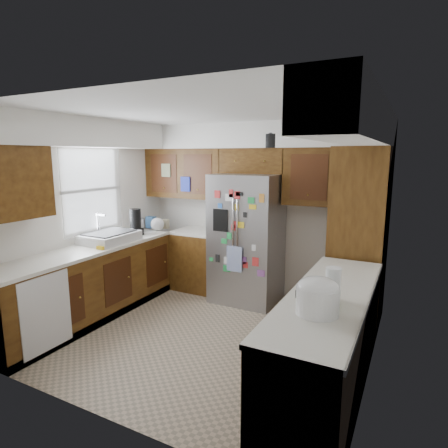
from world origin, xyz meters
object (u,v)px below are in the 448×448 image
(fridge, at_px, (247,238))
(paper_towel, at_px, (333,284))
(rice_cooker, at_px, (318,295))
(pantry, at_px, (359,238))

(fridge, height_order, paper_towel, fridge)
(fridge, height_order, rice_cooker, fridge)
(pantry, relative_size, fridge, 1.19)
(paper_towel, bearing_deg, fridge, 130.19)
(fridge, bearing_deg, rice_cooker, -54.98)
(pantry, height_order, fridge, pantry)
(rice_cooker, bearing_deg, paper_towel, 81.82)
(rice_cooker, relative_size, paper_towel, 1.19)
(pantry, bearing_deg, paper_towel, -88.57)
(fridge, distance_m, rice_cooker, 2.62)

